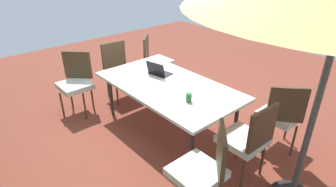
% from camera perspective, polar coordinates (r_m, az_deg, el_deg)
% --- Properties ---
extents(ground_plane, '(10.00, 10.00, 0.02)m').
position_cam_1_polar(ground_plane, '(4.24, 0.00, -7.06)').
color(ground_plane, brown).
extents(dining_table, '(2.08, 1.13, 0.72)m').
position_cam_1_polar(dining_table, '(3.89, 0.00, 1.30)').
color(dining_table, silver).
rests_on(dining_table, ground_plane).
extents(chair_southwest, '(0.58, 0.59, 0.98)m').
position_cam_1_polar(chair_southwest, '(3.80, 22.15, -3.75)').
color(chair_southwest, silver).
rests_on(chair_southwest, ground_plane).
extents(chair_northwest, '(0.59, 0.59, 0.98)m').
position_cam_1_polar(chair_northwest, '(2.74, 7.28, -14.87)').
color(chair_northwest, silver).
rests_on(chair_northwest, ground_plane).
extents(chair_west, '(0.47, 0.46, 0.98)m').
position_cam_1_polar(chair_west, '(3.22, 16.02, -8.62)').
color(chair_west, silver).
rests_on(chair_west, ground_plane).
extents(chair_east, '(0.48, 0.47, 0.98)m').
position_cam_1_polar(chair_east, '(4.94, -10.07, 5.11)').
color(chair_east, silver).
rests_on(chair_east, ground_plane).
extents(chair_southeast, '(0.59, 0.59, 0.98)m').
position_cam_1_polar(chair_southeast, '(5.31, -2.82, 7.12)').
color(chair_southeast, silver).
rests_on(chair_southeast, ground_plane).
extents(chair_northeast, '(0.59, 0.59, 0.98)m').
position_cam_1_polar(chair_northeast, '(4.63, -18.28, 2.56)').
color(chair_northeast, silver).
rests_on(chair_northeast, ground_plane).
extents(laptop, '(0.36, 0.30, 0.21)m').
position_cam_1_polar(laptop, '(4.16, -1.93, 4.46)').
color(laptop, '#2D2D33').
rests_on(laptop, dining_table).
extents(cup, '(0.07, 0.07, 0.11)m').
position_cam_1_polar(cup, '(3.41, 4.27, -0.85)').
color(cup, '#286B33').
rests_on(cup, dining_table).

